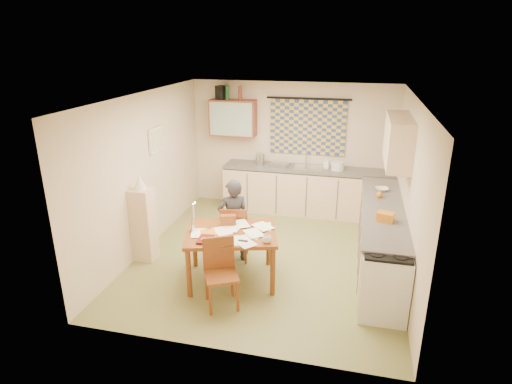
% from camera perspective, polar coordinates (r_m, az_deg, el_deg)
% --- Properties ---
extents(floor, '(4.00, 4.50, 0.02)m').
position_cam_1_polar(floor, '(6.89, 1.57, -8.58)').
color(floor, olive).
rests_on(floor, ground).
extents(ceiling, '(4.00, 4.50, 0.02)m').
position_cam_1_polar(ceiling, '(6.11, 1.79, 12.69)').
color(ceiling, white).
rests_on(ceiling, floor).
extents(wall_back, '(4.00, 0.02, 2.50)m').
position_cam_1_polar(wall_back, '(8.53, 4.82, 6.08)').
color(wall_back, beige).
rests_on(wall_back, floor).
extents(wall_front, '(4.00, 0.02, 2.50)m').
position_cam_1_polar(wall_front, '(4.37, -4.49, -7.76)').
color(wall_front, beige).
rests_on(wall_front, floor).
extents(wall_left, '(0.02, 4.50, 2.50)m').
position_cam_1_polar(wall_left, '(7.06, -14.53, 2.57)').
color(wall_left, beige).
rests_on(wall_left, floor).
extents(wall_right, '(0.02, 4.50, 2.50)m').
position_cam_1_polar(wall_right, '(6.32, 19.81, -0.02)').
color(wall_right, beige).
rests_on(wall_right, floor).
extents(window_blind, '(1.45, 0.03, 1.05)m').
position_cam_1_polar(window_blind, '(8.37, 6.90, 8.55)').
color(window_blind, navy).
rests_on(window_blind, wall_back).
extents(curtain_rod, '(1.60, 0.04, 0.04)m').
position_cam_1_polar(curtain_rod, '(8.26, 7.05, 12.26)').
color(curtain_rod, black).
rests_on(curtain_rod, wall_back).
extents(wall_cabinet, '(0.90, 0.34, 0.70)m').
position_cam_1_polar(wall_cabinet, '(8.49, -3.07, 9.85)').
color(wall_cabinet, brown).
rests_on(wall_cabinet, wall_back).
extents(wall_cabinet_glass, '(0.84, 0.02, 0.64)m').
position_cam_1_polar(wall_cabinet_glass, '(8.33, -3.41, 9.65)').
color(wall_cabinet_glass, '#99B2A5').
rests_on(wall_cabinet_glass, wall_back).
extents(upper_cabinet_right, '(0.34, 1.30, 0.70)m').
position_cam_1_polar(upper_cabinet_right, '(6.67, 18.43, 6.53)').
color(upper_cabinet_right, '#D8B590').
rests_on(upper_cabinet_right, wall_right).
extents(framed_print, '(0.04, 0.50, 0.40)m').
position_cam_1_polar(framed_print, '(7.27, -13.11, 6.86)').
color(framed_print, white).
rests_on(framed_print, wall_left).
extents(print_canvas, '(0.01, 0.42, 0.32)m').
position_cam_1_polar(print_canvas, '(7.26, -12.93, 6.85)').
color(print_canvas, white).
rests_on(print_canvas, wall_left).
extents(counter_back, '(3.30, 0.62, 0.92)m').
position_cam_1_polar(counter_back, '(8.42, 6.97, 0.13)').
color(counter_back, '#D8B590').
rests_on(counter_back, floor).
extents(counter_right, '(0.62, 2.95, 0.92)m').
position_cam_1_polar(counter_right, '(6.76, 16.26, -5.66)').
color(counter_right, '#D8B590').
rests_on(counter_right, floor).
extents(stove, '(0.58, 0.58, 0.89)m').
position_cam_1_polar(stove, '(5.58, 16.72, -11.53)').
color(stove, white).
rests_on(stove, floor).
extents(sink, '(0.56, 0.46, 0.10)m').
position_cam_1_polar(sink, '(8.28, 7.02, 2.93)').
color(sink, silver).
rests_on(sink, counter_back).
extents(tap, '(0.03, 0.03, 0.28)m').
position_cam_1_polar(tap, '(8.41, 6.76, 4.48)').
color(tap, silver).
rests_on(tap, counter_back).
extents(dish_rack, '(0.41, 0.37, 0.06)m').
position_cam_1_polar(dish_rack, '(8.34, 3.21, 3.67)').
color(dish_rack, silver).
rests_on(dish_rack, counter_back).
extents(kettle, '(0.24, 0.24, 0.24)m').
position_cam_1_polar(kettle, '(8.39, 0.58, 4.44)').
color(kettle, silver).
rests_on(kettle, counter_back).
extents(mixing_bowl, '(0.28, 0.28, 0.16)m').
position_cam_1_polar(mixing_bowl, '(8.21, 10.82, 3.44)').
color(mixing_bowl, white).
rests_on(mixing_bowl, counter_back).
extents(soap_bottle, '(0.16, 0.16, 0.21)m').
position_cam_1_polar(soap_bottle, '(8.26, 9.45, 3.80)').
color(soap_bottle, white).
rests_on(soap_bottle, counter_back).
extents(bowl, '(0.32, 0.32, 0.05)m').
position_cam_1_polar(bowl, '(7.27, 16.44, 0.36)').
color(bowl, white).
rests_on(bowl, counter_right).
extents(orange_bag, '(0.26, 0.21, 0.12)m').
position_cam_1_polar(orange_bag, '(6.09, 16.89, -3.17)').
color(orange_bag, orange).
rests_on(orange_bag, counter_right).
extents(fruit_orange, '(0.10, 0.10, 0.10)m').
position_cam_1_polar(fruit_orange, '(6.94, 16.15, -0.34)').
color(fruit_orange, orange).
rests_on(fruit_orange, counter_right).
extents(speaker, '(0.21, 0.23, 0.26)m').
position_cam_1_polar(speaker, '(8.49, -4.65, 13.09)').
color(speaker, black).
rests_on(speaker, wall_cabinet).
extents(bottle_green, '(0.08, 0.08, 0.26)m').
position_cam_1_polar(bottle_green, '(8.45, -3.87, 13.08)').
color(bottle_green, '#195926').
rests_on(bottle_green, wall_cabinet).
extents(bottle_brown, '(0.09, 0.09, 0.26)m').
position_cam_1_polar(bottle_brown, '(8.38, -2.14, 13.05)').
color(bottle_brown, brown).
rests_on(bottle_brown, wall_cabinet).
extents(dining_table, '(1.44, 1.23, 0.75)m').
position_cam_1_polar(dining_table, '(6.10, -3.32, -8.48)').
color(dining_table, '#693211').
rests_on(dining_table, floor).
extents(chair_far, '(0.48, 0.48, 0.90)m').
position_cam_1_polar(chair_far, '(6.68, -2.82, -6.77)').
color(chair_far, '#693211').
rests_on(chair_far, floor).
extents(chair_near, '(0.55, 0.55, 0.90)m').
position_cam_1_polar(chair_near, '(5.63, -4.63, -12.37)').
color(chair_near, '#693211').
rests_on(chair_near, floor).
extents(person, '(0.73, 0.69, 1.32)m').
position_cam_1_polar(person, '(6.50, -3.02, -3.87)').
color(person, black).
rests_on(person, floor).
extents(shelf_stand, '(0.32, 0.30, 1.15)m').
position_cam_1_polar(shelf_stand, '(6.79, -14.75, -4.24)').
color(shelf_stand, '#D8B590').
rests_on(shelf_stand, floor).
extents(lampshade, '(0.20, 0.20, 0.22)m').
position_cam_1_polar(lampshade, '(6.54, -15.27, 1.27)').
color(lampshade, white).
rests_on(lampshade, shelf_stand).
extents(letter_rack, '(0.24, 0.16, 0.16)m').
position_cam_1_polar(letter_rack, '(6.10, -3.72, -3.78)').
color(letter_rack, '#693211').
rests_on(letter_rack, dining_table).
extents(mug, '(0.19, 0.19, 0.09)m').
position_cam_1_polar(mug, '(5.61, 1.47, -6.33)').
color(mug, white).
rests_on(mug, dining_table).
extents(magazine, '(0.26, 0.32, 0.03)m').
position_cam_1_polar(magazine, '(5.74, -7.71, -6.23)').
color(magazine, maroon).
rests_on(magazine, dining_table).
extents(book, '(0.42, 0.43, 0.02)m').
position_cam_1_polar(book, '(5.87, -7.33, -5.65)').
color(book, orange).
rests_on(book, dining_table).
extents(orange_box, '(0.13, 0.09, 0.04)m').
position_cam_1_polar(orange_box, '(5.68, -6.69, -6.39)').
color(orange_box, orange).
rests_on(orange_box, dining_table).
extents(eyeglasses, '(0.13, 0.05, 0.02)m').
position_cam_1_polar(eyeglasses, '(5.65, -1.74, -6.56)').
color(eyeglasses, black).
rests_on(eyeglasses, dining_table).
extents(candle_holder, '(0.07, 0.07, 0.18)m').
position_cam_1_polar(candle_holder, '(5.97, -8.47, -4.40)').
color(candle_holder, silver).
rests_on(candle_holder, dining_table).
extents(candle, '(0.03, 0.03, 0.22)m').
position_cam_1_polar(candle, '(5.91, -8.34, -2.54)').
color(candle, white).
rests_on(candle, dining_table).
extents(candle_flame, '(0.02, 0.02, 0.02)m').
position_cam_1_polar(candle_flame, '(5.87, -8.12, -1.42)').
color(candle_flame, '#FFCC66').
rests_on(candle_flame, dining_table).
extents(papers, '(1.13, 0.91, 0.02)m').
position_cam_1_polar(papers, '(5.90, -2.23, -5.33)').
color(papers, white).
rests_on(papers, dining_table).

